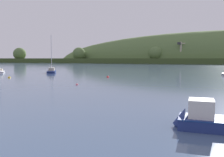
% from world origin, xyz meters
% --- Properties ---
extents(far_shoreline_hill, '(453.26, 89.17, 61.17)m').
position_xyz_m(far_shoreline_hill, '(47.85, 238.94, 0.23)').
color(far_shoreline_hill, '#3C4E24').
rests_on(far_shoreline_hill, ground).
extents(dockside_crane, '(11.40, 9.88, 19.23)m').
position_xyz_m(dockside_crane, '(10.10, 218.22, 9.27)').
color(dockside_crane, '#4C4C51').
rests_on(dockside_crane, ground).
extents(sailboat_midwater_white, '(6.09, 8.83, 13.88)m').
position_xyz_m(sailboat_midwater_white, '(-27.47, 63.09, 0.26)').
color(sailboat_midwater_white, navy).
rests_on(sailboat_midwater_white, ground).
extents(fishing_boat_moored, '(5.84, 2.71, 3.74)m').
position_xyz_m(fishing_boat_moored, '(16.88, 8.43, 0.44)').
color(fishing_boat_moored, navy).
rests_on(fishing_boat_moored, ground).
extents(mooring_buoy_foreground, '(0.70, 0.70, 0.78)m').
position_xyz_m(mooring_buoy_foreground, '(-27.19, 42.21, 0.00)').
color(mooring_buoy_foreground, yellow).
rests_on(mooring_buoy_foreground, ground).
extents(mooring_buoy_off_fishing_boat, '(0.66, 0.66, 0.74)m').
position_xyz_m(mooring_buoy_off_fishing_boat, '(-4.09, 51.05, 0.00)').
color(mooring_buoy_off_fishing_boat, red).
rests_on(mooring_buoy_off_fishing_boat, ground).
extents(mooring_buoy_far_upstream, '(0.53, 0.53, 0.61)m').
position_xyz_m(mooring_buoy_far_upstream, '(-3.80, 31.69, 0.00)').
color(mooring_buoy_far_upstream, '#E06675').
rests_on(mooring_buoy_far_upstream, ground).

